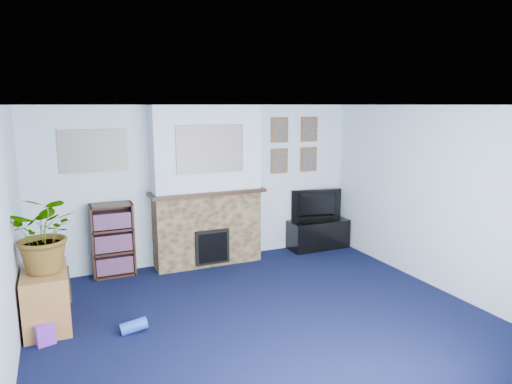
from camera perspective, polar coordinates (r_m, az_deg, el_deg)
name	(u,v)px	position (r m, az deg, el deg)	size (l,w,h in m)	color
floor	(264,319)	(5.39, 0.97, -15.60)	(5.00, 4.50, 0.01)	black
ceiling	(264,105)	(4.83, 1.06, 10.83)	(5.00, 4.50, 0.01)	white
wall_back	(203,184)	(7.04, -6.68, 0.95)	(5.00, 0.04, 2.40)	silver
wall_front	(410,294)	(3.18, 18.67, -12.00)	(5.00, 0.04, 2.40)	silver
wall_left	(4,245)	(4.57, -28.95, -5.80)	(0.04, 4.50, 2.40)	silver
wall_right	(438,198)	(6.41, 21.75, -0.73)	(0.04, 4.50, 2.40)	silver
chimney_breast	(207,188)	(6.85, -6.17, 0.55)	(1.72, 0.50, 2.40)	brown
collage_main	(210,149)	(6.57, -5.72, 5.37)	(1.00, 0.03, 0.68)	gray
collage_left	(94,151)	(6.66, -19.64, 4.87)	(0.90, 0.03, 0.58)	gray
portrait_tl	(280,130)	(7.41, 2.96, 7.74)	(0.30, 0.03, 0.40)	brown
portrait_tr	(309,129)	(7.67, 6.67, 7.79)	(0.30, 0.03, 0.40)	brown
portrait_bl	(279,161)	(7.45, 2.93, 3.90)	(0.30, 0.03, 0.40)	brown
portrait_br	(309,159)	(7.72, 6.59, 4.08)	(0.30, 0.03, 0.40)	brown
tv_stand	(318,235)	(7.85, 7.76, -5.34)	(1.02, 0.43, 0.48)	black
television	(318,205)	(7.74, 7.78, -1.66)	(0.88, 0.12, 0.51)	black
bookshelf	(113,241)	(6.79, -17.46, -5.91)	(0.58, 0.28, 1.05)	black
sideboard	(46,295)	(5.61, -24.73, -11.65)	(0.46, 0.83, 0.64)	#A86C35
potted_plant	(46,233)	(5.34, -24.81, -4.69)	(0.76, 0.65, 0.84)	#26661E
mantel_clock	(205,186)	(6.79, -6.37, 0.76)	(0.10, 0.06, 0.14)	gold
mantel_candle	(231,183)	(6.92, -3.13, 1.09)	(0.05, 0.05, 0.17)	#B2BFC6
mantel_teddy	(168,189)	(6.65, -10.99, 0.37)	(0.14, 0.14, 0.14)	gray
mantel_can	(256,183)	(7.07, -0.06, 1.16)	(0.06, 0.06, 0.12)	purple
green_crate	(42,308)	(5.84, -25.15, -13.00)	(0.31, 0.25, 0.25)	#198C26
toy_ball	(45,318)	(5.71, -24.92, -14.11)	(0.16, 0.16, 0.16)	yellow
toy_block	(44,333)	(5.33, -24.94, -15.69)	(0.18, 0.18, 0.22)	purple
toy_tube	(134,326)	(5.25, -15.01, -15.89)	(0.13, 0.13, 0.28)	blue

